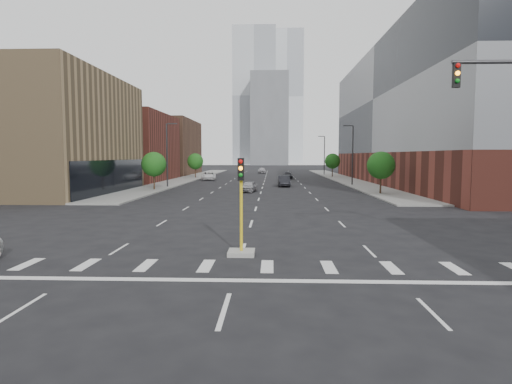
# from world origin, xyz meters

# --- Properties ---
(ground) EXTENTS (400.00, 400.00, 0.00)m
(ground) POSITION_xyz_m (0.00, 0.00, 0.00)
(ground) COLOR black
(ground) RESTS_ON ground
(sidewalk_left_far) EXTENTS (5.00, 92.00, 0.15)m
(sidewalk_left_far) POSITION_xyz_m (-15.00, 74.00, 0.07)
(sidewalk_left_far) COLOR gray
(sidewalk_left_far) RESTS_ON ground
(sidewalk_right_far) EXTENTS (5.00, 92.00, 0.15)m
(sidewalk_right_far) POSITION_xyz_m (15.00, 74.00, 0.07)
(sidewalk_right_far) COLOR gray
(sidewalk_right_far) RESTS_ON ground
(building_left_mid) EXTENTS (20.00, 24.00, 14.00)m
(building_left_mid) POSITION_xyz_m (-27.50, 40.00, 7.00)
(building_left_mid) COLOR #937953
(building_left_mid) RESTS_ON ground
(building_left_far_a) EXTENTS (20.00, 22.00, 12.00)m
(building_left_far_a) POSITION_xyz_m (-27.50, 66.00, 6.00)
(building_left_far_a) COLOR brown
(building_left_far_a) RESTS_ON ground
(building_left_far_b) EXTENTS (20.00, 24.00, 13.00)m
(building_left_far_b) POSITION_xyz_m (-27.50, 92.00, 6.50)
(building_left_far_b) COLOR brown
(building_left_far_b) RESTS_ON ground
(building_right_main) EXTENTS (24.00, 70.00, 22.00)m
(building_right_main) POSITION_xyz_m (29.50, 60.00, 11.00)
(building_right_main) COLOR brown
(building_right_main) RESTS_ON ground
(tower_left) EXTENTS (22.00, 22.00, 70.00)m
(tower_left) POSITION_xyz_m (-8.00, 220.00, 35.00)
(tower_left) COLOR #B2B7BC
(tower_left) RESTS_ON ground
(tower_right) EXTENTS (20.00, 20.00, 80.00)m
(tower_right) POSITION_xyz_m (10.00, 260.00, 40.00)
(tower_right) COLOR #B2B7BC
(tower_right) RESTS_ON ground
(tower_mid) EXTENTS (18.00, 18.00, 44.00)m
(tower_mid) POSITION_xyz_m (0.00, 200.00, 22.00)
(tower_mid) COLOR slate
(tower_mid) RESTS_ON ground
(median_traffic_signal) EXTENTS (1.20, 1.20, 4.40)m
(median_traffic_signal) POSITION_xyz_m (0.00, 8.97, 0.97)
(median_traffic_signal) COLOR #999993
(median_traffic_signal) RESTS_ON ground
(streetlight_right_a) EXTENTS (1.60, 0.22, 9.07)m
(streetlight_right_a) POSITION_xyz_m (13.41, 55.00, 5.01)
(streetlight_right_a) COLOR #2D2D30
(streetlight_right_a) RESTS_ON ground
(streetlight_right_b) EXTENTS (1.60, 0.22, 9.07)m
(streetlight_right_b) POSITION_xyz_m (13.41, 90.00, 5.01)
(streetlight_right_b) COLOR #2D2D30
(streetlight_right_b) RESTS_ON ground
(streetlight_left) EXTENTS (1.60, 0.22, 9.07)m
(streetlight_left) POSITION_xyz_m (-13.41, 50.00, 5.01)
(streetlight_left) COLOR #2D2D30
(streetlight_left) RESTS_ON ground
(tree_left_near) EXTENTS (3.20, 3.20, 4.85)m
(tree_left_near) POSITION_xyz_m (-14.00, 45.00, 3.39)
(tree_left_near) COLOR #382619
(tree_left_near) RESTS_ON ground
(tree_left_far) EXTENTS (3.20, 3.20, 4.85)m
(tree_left_far) POSITION_xyz_m (-14.00, 75.00, 3.39)
(tree_left_far) COLOR #382619
(tree_left_far) RESTS_ON ground
(tree_right_near) EXTENTS (3.20, 3.20, 4.85)m
(tree_right_near) POSITION_xyz_m (14.00, 40.00, 3.39)
(tree_right_near) COLOR #382619
(tree_right_near) RESTS_ON ground
(tree_right_far) EXTENTS (3.20, 3.20, 4.85)m
(tree_right_far) POSITION_xyz_m (14.00, 80.00, 3.39)
(tree_right_far) COLOR #382619
(tree_right_far) RESTS_ON ground
(car_near_left) EXTENTS (2.22, 4.18, 1.35)m
(car_near_left) POSITION_xyz_m (-1.50, 42.94, 0.68)
(car_near_left) COLOR #A9A8AD
(car_near_left) RESTS_ON ground
(car_mid_right) EXTENTS (1.83, 4.91, 1.60)m
(car_mid_right) POSITION_xyz_m (3.12, 52.75, 0.80)
(car_mid_right) COLOR black
(car_mid_right) RESTS_ON ground
(car_far_left) EXTENTS (3.22, 5.87, 1.56)m
(car_far_left) POSITION_xyz_m (-10.50, 69.51, 0.78)
(car_far_left) COLOR white
(car_far_left) RESTS_ON ground
(car_deep_right) EXTENTS (1.98, 4.65, 1.34)m
(car_deep_right) POSITION_xyz_m (4.45, 73.33, 0.67)
(car_deep_right) COLOR black
(car_deep_right) RESTS_ON ground
(car_distant) EXTENTS (2.37, 4.67, 1.52)m
(car_distant) POSITION_xyz_m (-1.28, 100.72, 0.76)
(car_distant) COLOR #B4B3B8
(car_distant) RESTS_ON ground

